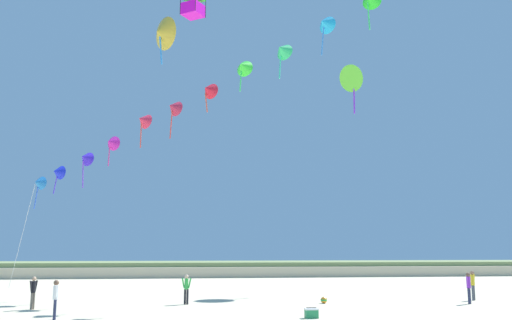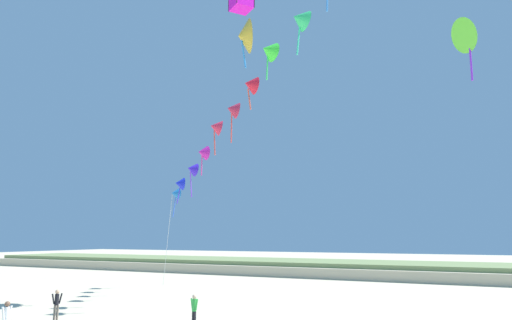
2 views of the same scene
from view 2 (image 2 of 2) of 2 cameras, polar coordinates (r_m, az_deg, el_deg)
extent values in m
cube|color=beige|center=(55.16, 17.15, -13.23)|extent=(120.00, 12.80, 1.12)
cube|color=#7A8E56|center=(55.11, 17.11, -12.48)|extent=(120.00, 10.88, 0.64)
cylinder|color=white|center=(23.48, -28.73, -16.53)|extent=(0.22, 0.22, 0.60)
cylinder|color=white|center=(23.33, -29.06, -16.44)|extent=(0.12, 0.21, 0.57)
cylinder|color=white|center=(23.61, -28.38, -16.40)|extent=(0.12, 0.21, 0.57)
sphere|color=brown|center=(23.42, -28.64, -15.51)|extent=(0.23, 0.23, 0.23)
cylinder|color=#726656|center=(27.87, -23.88, -17.13)|extent=(0.12, 0.12, 0.83)
cylinder|color=#726656|center=(27.91, -23.58, -17.13)|extent=(0.12, 0.12, 0.83)
cylinder|color=black|center=(27.80, -23.63, -15.70)|extent=(0.22, 0.22, 0.58)
cylinder|color=black|center=(27.74, -24.01, -15.59)|extent=(0.16, 0.21, 0.56)
cylinder|color=black|center=(27.85, -23.24, -15.62)|extent=(0.16, 0.21, 0.56)
sphere|color=tan|center=(27.76, -23.57, -14.86)|extent=(0.22, 0.22, 0.22)
cylinder|color=black|center=(24.06, -7.88, -19.17)|extent=(0.12, 0.12, 0.82)
cylinder|color=black|center=(23.95, -7.66, -19.22)|extent=(0.12, 0.12, 0.82)
cylinder|color=green|center=(23.90, -7.73, -17.54)|extent=(0.22, 0.22, 0.58)
cylinder|color=green|center=(24.04, -8.00, -17.38)|extent=(0.21, 0.14, 0.55)
cylinder|color=green|center=(23.75, -7.44, -17.49)|extent=(0.21, 0.14, 0.55)
sphere|color=beige|center=(23.85, -7.70, -16.58)|extent=(0.22, 0.22, 0.22)
cone|color=blue|center=(42.68, -10.06, -4.14)|extent=(1.34, 1.23, 1.14)
cylinder|color=blue|center=(42.73, -10.16, -5.75)|extent=(0.26, 0.21, 1.95)
cone|color=#1B2ADF|center=(40.00, -9.55, -2.92)|extent=(1.34, 1.29, 1.15)
cylinder|color=#5539E5|center=(40.05, -9.64, -4.33)|extent=(0.25, 0.26, 1.51)
cone|color=#3A21D6|center=(37.49, -8.02, -1.13)|extent=(1.40, 1.33, 1.21)
cylinder|color=#7A39E5|center=(37.47, -8.14, -3.05)|extent=(0.13, 0.29, 2.06)
cone|color=#C61FA1|center=(35.11, -6.69, 0.94)|extent=(1.33, 1.20, 1.13)
cylinder|color=#E53995|center=(35.08, -6.80, -0.68)|extent=(0.13, 0.14, 1.54)
cone|color=#EA2C4C|center=(32.33, -5.08, 4.13)|extent=(1.42, 1.42, 1.22)
cylinder|color=#E54639|center=(32.22, -5.20, 2.17)|extent=(0.11, 0.29, 1.76)
cone|color=#C52746|center=(30.27, -2.96, 6.33)|extent=(1.41, 1.41, 1.21)
cylinder|color=#E54139|center=(30.10, -3.09, 4.05)|extent=(0.19, 0.24, 1.98)
cone|color=red|center=(27.80, -0.71, 9.42)|extent=(1.38, 1.35, 1.18)
cylinder|color=#E55139|center=(27.65, -0.85, 7.62)|extent=(0.23, 0.14, 1.31)
cone|color=#3BF137|center=(25.70, 1.56, 13.53)|extent=(1.38, 1.30, 1.19)
cylinder|color=#39E55E|center=(25.47, 1.41, 11.51)|extent=(0.15, 0.10, 1.41)
cone|color=#30D56E|center=(24.13, 5.48, 17.15)|extent=(1.43, 1.42, 1.23)
cylinder|color=#39E5A3|center=(23.80, 5.33, 14.76)|extent=(0.20, 0.21, 1.65)
cylinder|color=silver|center=(43.64, -10.99, -9.83)|extent=(1.97, 1.61, 8.30)
cone|color=gold|center=(36.31, -1.54, 15.23)|extent=(2.47, 2.77, 2.72)
cone|color=#2D8BE5|center=(36.32, -1.54, 15.26)|extent=(1.40, 1.56, 1.50)
cylinder|color=#2D8BE5|center=(35.72, -1.55, 13.08)|extent=(0.30, 0.43, 2.15)
cube|color=#E30EC9|center=(31.39, -1.84, 18.96)|extent=(1.76, 1.76, 0.85)
cylinder|color=black|center=(32.42, -1.31, 19.18)|extent=(0.04, 0.04, 2.05)
cone|color=#6BE637|center=(32.01, 25.04, 14.07)|extent=(2.48, 2.64, 2.34)
cone|color=#8D2DE5|center=(32.02, 25.04, 14.10)|extent=(1.40, 1.48, 1.31)
cylinder|color=#8D2DE5|center=(31.41, 25.26, 11.28)|extent=(0.14, 0.18, 2.66)
camera|label=1|loc=(17.60, -104.92, -2.29)|focal=38.00mm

